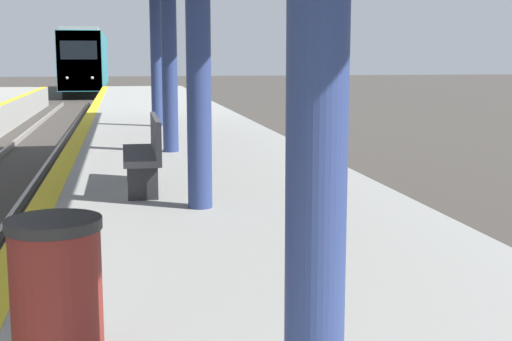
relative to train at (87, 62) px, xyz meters
name	(u,v)px	position (x,y,z in m)	size (l,w,h in m)	color
train	(87,62)	(0.00, 0.00, 0.00)	(2.78, 20.13, 4.58)	black
trash_bin	(57,293)	(2.21, -51.97, -0.87)	(0.51, 0.51, 0.82)	maroon
bench	(146,151)	(2.85, -46.77, -0.79)	(0.44, 1.70, 0.92)	#4C4C51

